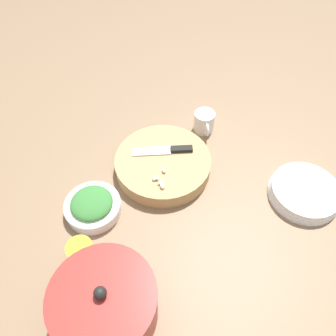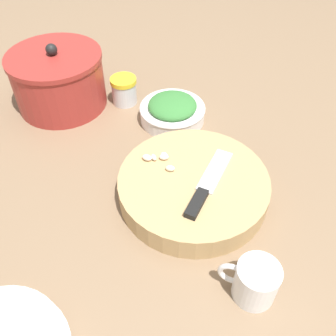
{
  "view_description": "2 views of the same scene",
  "coord_description": "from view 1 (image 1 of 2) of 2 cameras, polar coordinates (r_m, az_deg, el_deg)",
  "views": [
    {
      "loc": [
        0.23,
        0.58,
        0.84
      ],
      "look_at": [
        0.05,
        -0.01,
        0.06
      ],
      "focal_mm": 35.0,
      "sensor_mm": 36.0,
      "label": 1
    },
    {
      "loc": [
        -0.46,
        -0.12,
        0.6
      ],
      "look_at": [
        0.04,
        -0.01,
        0.08
      ],
      "focal_mm": 40.0,
      "sensor_mm": 36.0,
      "label": 2
    }
  ],
  "objects": [
    {
      "name": "ground_plane",
      "position": [
        1.05,
        2.64,
        -2.07
      ],
      "size": [
        5.0,
        5.0,
        0.0
      ],
      "primitive_type": "plane",
      "color": "#7F664C"
    },
    {
      "name": "cutting_board",
      "position": [
        1.05,
        -0.89,
        0.71
      ],
      "size": [
        0.31,
        0.31,
        0.05
      ],
      "color": "tan",
      "rests_on": "ground_plane"
    },
    {
      "name": "chef_knife",
      "position": [
        1.05,
        -0.33,
        3.12
      ],
      "size": [
        0.2,
        0.07,
        0.01
      ],
      "rotation": [
        0.0,
        0.0,
        4.48
      ],
      "color": "black",
      "rests_on": "cutting_board"
    },
    {
      "name": "garlic_cloves",
      "position": [
        0.98,
        -1.47,
        -1.92
      ],
      "size": [
        0.05,
        0.08,
        0.01
      ],
      "color": "#F3E5CC",
      "rests_on": "cutting_board"
    },
    {
      "name": "herb_bowl",
      "position": [
        0.98,
        -13.0,
        -6.42
      ],
      "size": [
        0.17,
        0.17,
        0.06
      ],
      "color": "white",
      "rests_on": "ground_plane"
    },
    {
      "name": "spice_jar",
      "position": [
        0.91,
        -14.82,
        -14.1
      ],
      "size": [
        0.07,
        0.07,
        0.07
      ],
      "color": "silver",
      "rests_on": "ground_plane"
    },
    {
      "name": "coffee_mug",
      "position": [
        1.18,
        6.32,
        7.97
      ],
      "size": [
        0.07,
        0.1,
        0.07
      ],
      "color": "white",
      "rests_on": "ground_plane"
    },
    {
      "name": "plate_stack",
      "position": [
        1.08,
        22.67,
        -3.9
      ],
      "size": [
        0.21,
        0.21,
        0.04
      ],
      "color": "white",
      "rests_on": "ground_plane"
    },
    {
      "name": "stock_pot",
      "position": [
        0.81,
        -10.72,
        -22.43
      ],
      "size": [
        0.24,
        0.24,
        0.17
      ],
      "color": "#9E2D28",
      "rests_on": "ground_plane"
    }
  ]
}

